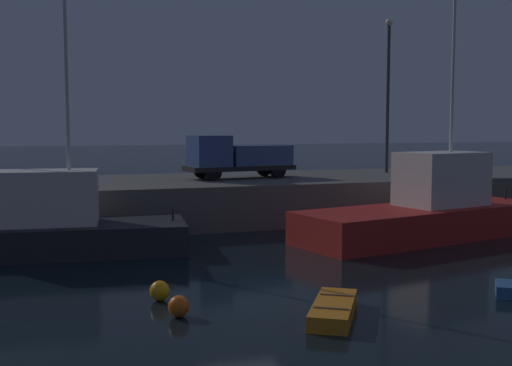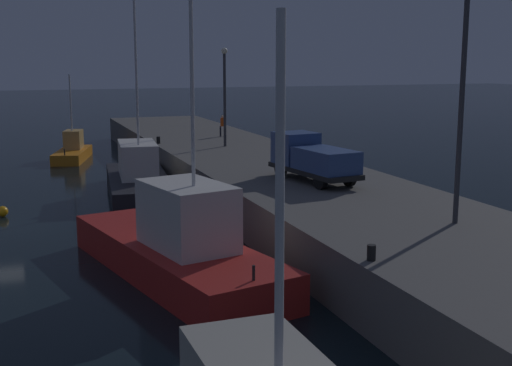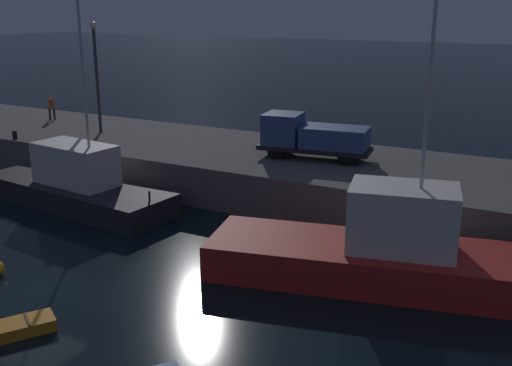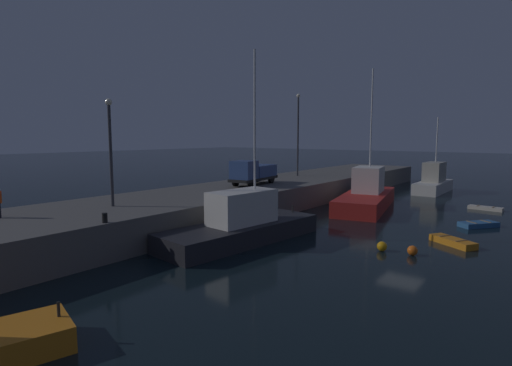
{
  "view_description": "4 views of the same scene",
  "coord_description": "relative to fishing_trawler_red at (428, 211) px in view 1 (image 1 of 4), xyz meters",
  "views": [
    {
      "loc": [
        -5.28,
        -17.08,
        4.96
      ],
      "look_at": [
        4.2,
        11.81,
        2.24
      ],
      "focal_mm": 43.57,
      "sensor_mm": 36.0,
      "label": 1
    },
    {
      "loc": [
        35.26,
        1.23,
        8.34
      ],
      "look_at": [
        2.16,
        13.19,
        1.84
      ],
      "focal_mm": 47.12,
      "sensor_mm": 36.0,
      "label": 2
    },
    {
      "loc": [
        16.78,
        -14.02,
        10.21
      ],
      "look_at": [
        3.45,
        10.75,
        1.89
      ],
      "focal_mm": 42.62,
      "sensor_mm": 36.0,
      "label": 3
    },
    {
      "loc": [
        -25.21,
        -8.0,
        6.75
      ],
      "look_at": [
        1.62,
        13.01,
        2.77
      ],
      "focal_mm": 28.16,
      "sensor_mm": 36.0,
      "label": 4
    }
  ],
  "objects": [
    {
      "name": "ground_plane",
      "position": [
        -10.77,
        -6.89,
        -1.22
      ],
      "size": [
        320.0,
        320.0,
        0.0
      ],
      "primitive_type": "plane",
      "color": "black"
    },
    {
      "name": "lamp_post_east",
      "position": [
        3.62,
        9.97,
        6.34
      ],
      "size": [
        0.44,
        0.44,
        9.38
      ],
      "color": "#38383D",
      "rests_on": "pier_quay"
    },
    {
      "name": "bollard_west",
      "position": [
        6.82,
        4.53,
        1.21
      ],
      "size": [
        0.28,
        0.28,
        0.5
      ],
      "primitive_type": "cylinder",
      "color": "black",
      "rests_on": "pier_quay"
    },
    {
      "name": "fishing_boat_white",
      "position": [
        -16.66,
        1.41,
        -0.12
      ],
      "size": [
        11.73,
        4.75,
        12.22
      ],
      "color": "#232328",
      "rests_on": "ground"
    },
    {
      "name": "pier_quay",
      "position": [
        -10.77,
        8.66,
        -0.13
      ],
      "size": [
        74.3,
        9.36,
        2.18
      ],
      "color": "#5B5956",
      "rests_on": "ground"
    },
    {
      "name": "fishing_trawler_red",
      "position": [
        0.0,
        0.0,
        0.0
      ],
      "size": [
        12.88,
        6.45,
        13.11
      ],
      "color": "red",
      "rests_on": "ground"
    },
    {
      "name": "dinghy_red_small",
      "position": [
        -9.15,
        -9.51,
        -1.02
      ],
      "size": [
        2.38,
        3.01,
        0.45
      ],
      "color": "orange",
      "rests_on": "ground"
    },
    {
      "name": "utility_truck",
      "position": [
        -6.47,
        8.57,
        2.15
      ],
      "size": [
        6.21,
        2.81,
        2.35
      ],
      "color": "black",
      "rests_on": "pier_quay"
    },
    {
      "name": "mooring_buoy_near",
      "position": [
        -13.23,
        -6.53,
        -0.93
      ],
      "size": [
        0.58,
        0.58,
        0.58
      ],
      "primitive_type": "sphere",
      "color": "orange",
      "rests_on": "ground"
    },
    {
      "name": "mooring_buoy_mid",
      "position": [
        -13.01,
        -8.22,
        -0.94
      ],
      "size": [
        0.57,
        0.57,
        0.57
      ],
      "primitive_type": "sphere",
      "color": "orange",
      "rests_on": "ground"
    }
  ]
}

